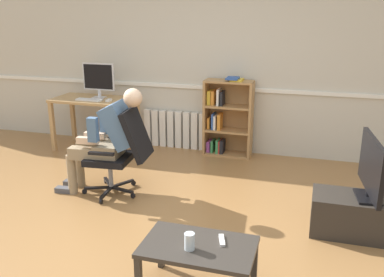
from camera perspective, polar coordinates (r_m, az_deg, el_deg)
The scene contains 15 objects.
ground_plane at distance 4.00m, azimuth -5.69°, elevation -12.94°, with size 18.00×18.00×0.00m, color olive.
back_wall at distance 6.03m, azimuth 3.59°, elevation 10.90°, with size 12.00×0.13×2.70m.
computer_desk at distance 6.31m, azimuth -12.96°, elevation 4.27°, with size 1.18×0.62×0.76m.
imac_monitor at distance 6.28m, azimuth -12.48°, elevation 7.95°, with size 0.48×0.14×0.50m.
keyboard at distance 6.16m, azimuth -13.66°, elevation 5.10°, with size 0.38×0.12×0.02m, color white.
computer_mouse at distance 6.04m, azimuth -11.12°, elevation 5.08°, with size 0.06×0.10×0.03m, color white.
bookshelf at distance 5.94m, azimuth 4.53°, elevation 2.71°, with size 0.67×0.29×1.11m.
radiator at distance 6.30m, azimuth -2.32°, elevation 1.23°, with size 0.95×0.08×0.55m.
office_chair at distance 4.68m, azimuth -9.43°, elevation -1.45°, with size 0.77×0.62×0.98m.
person_seated at distance 4.71m, azimuth -11.42°, elevation 0.08°, with size 1.04×0.41×1.21m.
tv_stand at distance 4.22m, azimuth 22.25°, elevation -9.70°, with size 0.95×0.43×0.37m.
tv_screen at distance 4.04m, azimuth 23.02°, elevation -3.66°, with size 0.23×0.80×0.55m.
coffee_table at distance 3.13m, azimuth 0.88°, elevation -14.91°, with size 0.81×0.50×0.39m.
drinking_glass at distance 3.02m, azimuth -0.34°, elevation -13.68°, with size 0.07×0.07×0.12m, color silver.
spare_remote at distance 3.14m, azimuth 4.05°, elevation -13.49°, with size 0.04×0.15×0.02m, color white.
Camera 1 is at (1.36, -3.19, 2.00)m, focal length 39.62 mm.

